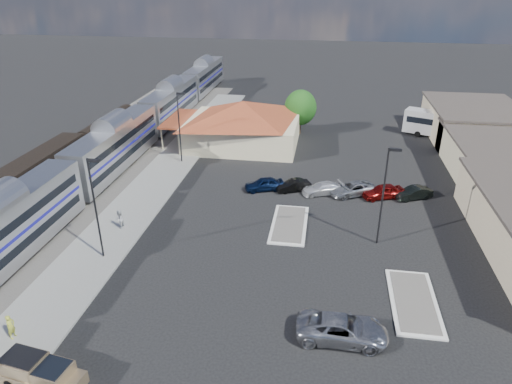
# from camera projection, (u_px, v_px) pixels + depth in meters

# --- Properties ---
(ground) EXTENTS (280.00, 280.00, 0.00)m
(ground) POSITION_uv_depth(u_px,v_px,m) (244.00, 232.00, 42.35)
(ground) COLOR black
(ground) RESTS_ON ground
(railbed) EXTENTS (16.00, 100.00, 0.12)m
(railbed) POSITION_uv_depth(u_px,v_px,m) (77.00, 182.00, 52.40)
(railbed) COLOR #4C4944
(railbed) RESTS_ON ground
(platform) EXTENTS (5.50, 92.00, 0.18)m
(platform) POSITION_uv_depth(u_px,v_px,m) (145.00, 195.00, 49.35)
(platform) COLOR gray
(platform) RESTS_ON ground
(passenger_train) EXTENTS (3.00, 104.00, 5.55)m
(passenger_train) POSITION_uv_depth(u_px,v_px,m) (116.00, 147.00, 54.81)
(passenger_train) COLOR silver
(passenger_train) RESTS_ON ground
(freight_cars) EXTENTS (2.80, 46.00, 4.00)m
(freight_cars) POSITION_uv_depth(u_px,v_px,m) (44.00, 170.00, 50.98)
(freight_cars) COLOR black
(freight_cars) RESTS_ON ground
(station_depot) EXTENTS (18.35, 12.24, 6.20)m
(station_depot) POSITION_uv_depth(u_px,v_px,m) (243.00, 123.00, 63.05)
(station_depot) COLOR beige
(station_depot) RESTS_ON ground
(traffic_island_south) EXTENTS (3.30, 7.50, 0.21)m
(traffic_island_south) POSITION_uv_depth(u_px,v_px,m) (289.00, 224.00, 43.53)
(traffic_island_south) COLOR silver
(traffic_island_south) RESTS_ON ground
(traffic_island_north) EXTENTS (3.30, 7.50, 0.21)m
(traffic_island_north) POSITION_uv_depth(u_px,v_px,m) (414.00, 301.00, 33.21)
(traffic_island_north) COLOR silver
(traffic_island_north) RESTS_ON ground
(lamp_plat_s) EXTENTS (1.08, 0.25, 9.00)m
(lamp_plat_s) POSITION_uv_depth(u_px,v_px,m) (95.00, 201.00, 36.23)
(lamp_plat_s) COLOR black
(lamp_plat_s) RESTS_ON ground
(lamp_plat_n) EXTENTS (1.08, 0.25, 9.00)m
(lamp_plat_n) POSITION_uv_depth(u_px,v_px,m) (180.00, 122.00, 55.86)
(lamp_plat_n) COLOR black
(lamp_plat_n) RESTS_ON ground
(lamp_lot) EXTENTS (1.08, 0.25, 9.00)m
(lamp_lot) POSITION_uv_depth(u_px,v_px,m) (385.00, 189.00, 38.36)
(lamp_lot) COLOR black
(lamp_lot) RESTS_ON ground
(tree_depot) EXTENTS (4.71, 4.71, 6.63)m
(tree_depot) POSITION_uv_depth(u_px,v_px,m) (300.00, 108.00, 66.96)
(tree_depot) COLOR #382314
(tree_depot) RESTS_ON ground
(pickup_truck) EXTENTS (5.22, 2.52, 1.73)m
(pickup_truck) POSITION_uv_depth(u_px,v_px,m) (41.00, 374.00, 26.29)
(pickup_truck) COLOR tan
(pickup_truck) RESTS_ON ground
(suv) EXTENTS (5.98, 2.78, 1.66)m
(suv) POSITION_uv_depth(u_px,v_px,m) (342.00, 329.00, 29.60)
(suv) COLOR #9B9CA2
(suv) RESTS_ON ground
(coach_bus) EXTENTS (11.69, 6.91, 3.73)m
(coach_bus) POSITION_uv_depth(u_px,v_px,m) (446.00, 124.00, 65.68)
(coach_bus) COLOR silver
(coach_bus) RESTS_ON ground
(person_a) EXTENTS (0.44, 0.66, 1.75)m
(person_a) POSITION_uv_depth(u_px,v_px,m) (11.00, 327.00, 29.46)
(person_a) COLOR #C3CB3F
(person_a) RESTS_ON platform
(person_b) EXTENTS (0.73, 0.92, 1.82)m
(person_b) POSITION_uv_depth(u_px,v_px,m) (119.00, 219.00, 42.38)
(person_b) COLOR silver
(person_b) RESTS_ON platform
(parked_car_a) EXTENTS (4.63, 3.11, 1.46)m
(parked_car_a) POSITION_uv_depth(u_px,v_px,m) (264.00, 184.00, 50.39)
(parked_car_a) COLOR #0B1939
(parked_car_a) RESTS_ON ground
(parked_car_b) EXTENTS (4.09, 2.91, 1.28)m
(parked_car_b) POSITION_uv_depth(u_px,v_px,m) (293.00, 185.00, 50.24)
(parked_car_b) COLOR black
(parked_car_b) RESTS_ON ground
(parked_car_c) EXTENTS (4.87, 3.35, 1.31)m
(parked_car_c) POSITION_uv_depth(u_px,v_px,m) (322.00, 188.00, 49.52)
(parked_car_c) COLOR white
(parked_car_c) RESTS_ON ground
(parked_car_d) EXTENTS (5.62, 4.43, 1.42)m
(parked_car_d) POSITION_uv_depth(u_px,v_px,m) (352.00, 189.00, 49.32)
(parked_car_d) COLOR #909498
(parked_car_d) RESTS_ON ground
(parked_car_e) EXTENTS (4.80, 3.28, 1.52)m
(parked_car_e) POSITION_uv_depth(u_px,v_px,m) (383.00, 191.00, 48.58)
(parked_car_e) COLOR maroon
(parked_car_e) RESTS_ON ground
(parked_car_f) EXTENTS (4.28, 3.01, 1.34)m
(parked_car_f) POSITION_uv_depth(u_px,v_px,m) (413.00, 193.00, 48.44)
(parked_car_f) COLOR black
(parked_car_f) RESTS_ON ground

